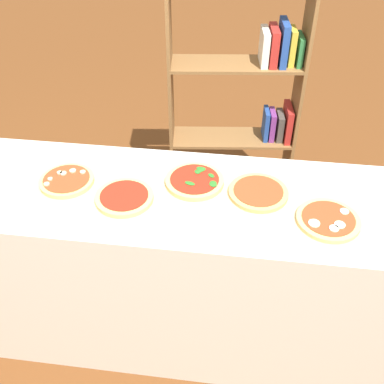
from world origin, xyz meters
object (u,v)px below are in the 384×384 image
Objects in this scene: pizza_spinach_2 at (195,181)px; pizza_plain_3 at (258,192)px; pizza_mushroom_0 at (67,180)px; bookshelf at (248,113)px; pizza_plain_1 at (124,197)px; pizza_mozzarella_4 at (328,220)px.

pizza_spinach_2 reaches higher than pizza_plain_3.
pizza_mushroom_0 is at bearing -173.09° from pizza_spinach_2.
pizza_plain_1 is at bearing -112.57° from bookshelf.
pizza_mozzarella_4 is at bearing -17.75° from pizza_spinach_2.
bookshelf is (-0.06, 1.05, -0.23)m from pizza_plain_3.
pizza_mushroom_0 is 0.28m from pizza_plain_1.
pizza_spinach_2 is at bearing 6.91° from pizza_mushroom_0.
bookshelf reaches higher than pizza_spinach_2.
pizza_mushroom_0 is at bearing 163.98° from pizza_plain_1.
bookshelf reaches higher than pizza_mozzarella_4.
pizza_plain_3 is (0.27, -0.04, -0.00)m from pizza_spinach_2.
pizza_spinach_2 is 0.57m from pizza_mozzarella_4.
pizza_spinach_2 is at bearing -101.67° from bookshelf.
pizza_plain_1 is at bearing -152.13° from pizza_spinach_2.
pizza_mushroom_0 is at bearing -124.86° from bookshelf.
bookshelf is at bearing 105.61° from pizza_mozzarella_4.
pizza_plain_1 is 0.95× the size of pizza_spinach_2.
pizza_plain_3 is at bearing 153.74° from pizza_mozzarella_4.
pizza_plain_1 is 0.31m from pizza_spinach_2.
bookshelf is (0.48, 1.15, -0.23)m from pizza_plain_1.
pizza_spinach_2 is at bearing 27.87° from pizza_plain_1.
pizza_spinach_2 is at bearing 171.68° from pizza_plain_3.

